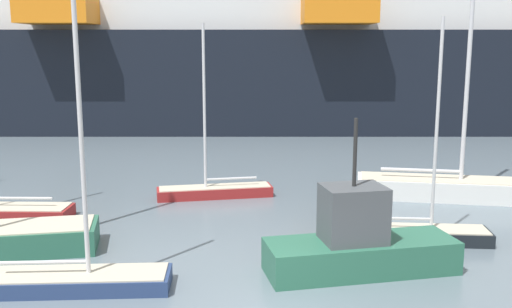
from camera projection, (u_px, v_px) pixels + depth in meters
The scene contains 7 objects.
sailboat_1 at pixel (446, 183), 24.42m from camera, with size 7.60×3.41×14.05m.
sailboat_2 at pixel (74, 275), 15.26m from camera, with size 5.12×1.39×9.10m.
sailboat_3 at pixel (420, 231), 19.05m from camera, with size 4.66×1.77×7.30m.
sailboat_4 at pixel (5, 208), 21.62m from camera, with size 5.01×1.75×9.04m.
sailboat_7 at pixel (215, 189), 24.73m from camera, with size 5.03×1.77×7.33m.
fishing_boat_0 at pixel (359, 244), 16.38m from camera, with size 5.65×2.57×4.45m.
cruise_ship at pixel (96, 41), 49.63m from camera, with size 138.51×27.40×21.89m.
Camera 1 is at (-1.38, -12.24, 6.35)m, focal length 40.38 mm.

